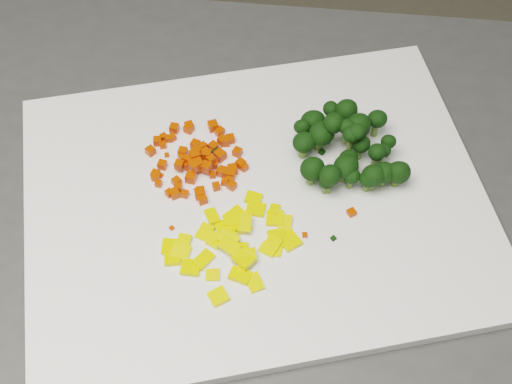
% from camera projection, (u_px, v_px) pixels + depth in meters
% --- Properties ---
extents(counter_block, '(0.93, 0.68, 0.90)m').
position_uv_depth(counter_block, '(289.00, 356.00, 1.15)').
color(counter_block, '#3F3F3D').
rests_on(counter_block, ground).
extents(cutting_board, '(0.59, 0.53, 0.01)m').
position_uv_depth(cutting_board, '(256.00, 201.00, 0.77)').
color(cutting_board, white).
rests_on(cutting_board, counter_block).
extents(carrot_pile, '(0.11, 0.11, 0.03)m').
position_uv_depth(carrot_pile, '(197.00, 153.00, 0.78)').
color(carrot_pile, red).
rests_on(carrot_pile, cutting_board).
extents(pepper_pile, '(0.13, 0.13, 0.02)m').
position_uv_depth(pepper_pile, '(230.00, 242.00, 0.72)').
color(pepper_pile, yellow).
rests_on(pepper_pile, cutting_board).
extents(broccoli_pile, '(0.13, 0.13, 0.06)m').
position_uv_depth(broccoli_pile, '(352.00, 137.00, 0.77)').
color(broccoli_pile, black).
rests_on(broccoli_pile, cutting_board).
extents(carrot_cube_0, '(0.01, 0.01, 0.01)m').
position_uv_depth(carrot_cube_0, '(197.00, 158.00, 0.78)').
color(carrot_cube_0, red).
rests_on(carrot_cube_0, carrot_pile).
extents(carrot_cube_1, '(0.01, 0.01, 0.01)m').
position_uv_depth(carrot_cube_1, '(188.00, 159.00, 0.78)').
color(carrot_cube_1, red).
rests_on(carrot_cube_1, carrot_pile).
extents(carrot_cube_2, '(0.01, 0.01, 0.01)m').
position_uv_depth(carrot_cube_2, '(221.00, 172.00, 0.78)').
color(carrot_cube_2, red).
rests_on(carrot_cube_2, carrot_pile).
extents(carrot_cube_3, '(0.01, 0.01, 0.01)m').
position_uv_depth(carrot_cube_3, '(224.00, 142.00, 0.80)').
color(carrot_cube_3, red).
rests_on(carrot_cube_3, carrot_pile).
extents(carrot_cube_4, '(0.01, 0.01, 0.01)m').
position_uv_depth(carrot_cube_4, '(183.00, 152.00, 0.78)').
color(carrot_cube_4, red).
rests_on(carrot_cube_4, carrot_pile).
extents(carrot_cube_5, '(0.01, 0.01, 0.01)m').
position_uv_depth(carrot_cube_5, '(237.00, 152.00, 0.79)').
color(carrot_cube_5, red).
rests_on(carrot_cube_5, carrot_pile).
extents(carrot_cube_6, '(0.01, 0.01, 0.01)m').
position_uv_depth(carrot_cube_6, '(162.00, 165.00, 0.78)').
color(carrot_cube_6, red).
rests_on(carrot_cube_6, carrot_pile).
extents(carrot_cube_7, '(0.01, 0.01, 0.01)m').
position_uv_depth(carrot_cube_7, '(179.00, 165.00, 0.78)').
color(carrot_cube_7, red).
rests_on(carrot_cube_7, carrot_pile).
extents(carrot_cube_8, '(0.01, 0.01, 0.01)m').
position_uv_depth(carrot_cube_8, '(156.00, 174.00, 0.78)').
color(carrot_cube_8, red).
rests_on(carrot_cube_8, carrot_pile).
extents(carrot_cube_9, '(0.01, 0.01, 0.01)m').
position_uv_depth(carrot_cube_9, '(159.00, 184.00, 0.77)').
color(carrot_cube_9, red).
rests_on(carrot_cube_9, carrot_pile).
extents(carrot_cube_10, '(0.01, 0.01, 0.01)m').
position_uv_depth(carrot_cube_10, '(150.00, 151.00, 0.79)').
color(carrot_cube_10, red).
rests_on(carrot_cube_10, carrot_pile).
extents(carrot_cube_11, '(0.01, 0.01, 0.01)m').
position_uv_depth(carrot_cube_11, '(191.00, 178.00, 0.77)').
color(carrot_cube_11, red).
rests_on(carrot_cube_11, carrot_pile).
extents(carrot_cube_12, '(0.01, 0.01, 0.01)m').
position_uv_depth(carrot_cube_12, '(203.00, 146.00, 0.79)').
color(carrot_cube_12, red).
rests_on(carrot_cube_12, carrot_pile).
extents(carrot_cube_13, '(0.01, 0.01, 0.01)m').
position_uv_depth(carrot_cube_13, '(214.00, 147.00, 0.80)').
color(carrot_cube_13, red).
rests_on(carrot_cube_13, carrot_pile).
extents(carrot_cube_14, '(0.01, 0.01, 0.01)m').
position_uv_depth(carrot_cube_14, '(220.00, 131.00, 0.81)').
color(carrot_cube_14, red).
rests_on(carrot_cube_14, carrot_pile).
extents(carrot_cube_15, '(0.01, 0.01, 0.01)m').
position_uv_depth(carrot_cube_15, '(202.00, 199.00, 0.76)').
color(carrot_cube_15, red).
rests_on(carrot_cube_15, carrot_pile).
extents(carrot_cube_16, '(0.01, 0.01, 0.01)m').
position_uv_depth(carrot_cube_16, '(230.00, 139.00, 0.81)').
color(carrot_cube_16, red).
rests_on(carrot_cube_16, carrot_pile).
extents(carrot_cube_17, '(0.01, 0.01, 0.01)m').
position_uv_depth(carrot_cube_17, '(223.00, 172.00, 0.78)').
color(carrot_cube_17, red).
rests_on(carrot_cube_17, carrot_pile).
extents(carrot_cube_18, '(0.01, 0.01, 0.01)m').
position_uv_depth(carrot_cube_18, '(244.00, 167.00, 0.78)').
color(carrot_cube_18, red).
rests_on(carrot_cube_18, carrot_pile).
extents(carrot_cube_19, '(0.01, 0.01, 0.01)m').
position_uv_depth(carrot_cube_19, '(219.00, 133.00, 0.81)').
color(carrot_cube_19, red).
rests_on(carrot_cube_19, carrot_pile).
extents(carrot_cube_20, '(0.01, 0.01, 0.01)m').
position_uv_depth(carrot_cube_20, '(207.00, 154.00, 0.78)').
color(carrot_cube_20, red).
rests_on(carrot_cube_20, carrot_pile).
extents(carrot_cube_21, '(0.01, 0.01, 0.01)m').
position_uv_depth(carrot_cube_21, '(196.00, 156.00, 0.78)').
color(carrot_cube_21, red).
rests_on(carrot_cube_21, carrot_pile).
extents(carrot_cube_22, '(0.01, 0.01, 0.01)m').
position_uv_depth(carrot_cube_22, '(194.00, 155.00, 0.78)').
color(carrot_cube_22, red).
rests_on(carrot_cube_22, carrot_pile).
extents(carrot_cube_23, '(0.01, 0.01, 0.01)m').
position_uv_depth(carrot_cube_23, '(200.00, 166.00, 0.78)').
color(carrot_cube_23, red).
rests_on(carrot_cube_23, carrot_pile).
extents(carrot_cube_24, '(0.01, 0.01, 0.01)m').
position_uv_depth(carrot_cube_24, '(199.00, 194.00, 0.76)').
color(carrot_cube_24, red).
rests_on(carrot_cube_24, carrot_pile).
extents(carrot_cube_25, '(0.01, 0.01, 0.01)m').
position_uv_depth(carrot_cube_25, '(197.00, 151.00, 0.79)').
color(carrot_cube_25, red).
rests_on(carrot_cube_25, carrot_pile).
extents(carrot_cube_26, '(0.01, 0.01, 0.01)m').
position_uv_depth(carrot_cube_26, '(177.00, 182.00, 0.77)').
color(carrot_cube_26, red).
rests_on(carrot_cube_26, carrot_pile).
extents(carrot_cube_27, '(0.01, 0.01, 0.01)m').
position_uv_depth(carrot_cube_27, '(211.00, 160.00, 0.78)').
color(carrot_cube_27, red).
rests_on(carrot_cube_27, carrot_pile).
extents(carrot_cube_28, '(0.01, 0.01, 0.01)m').
position_uv_depth(carrot_cube_28, '(186.00, 162.00, 0.79)').
color(carrot_cube_28, red).
rests_on(carrot_cube_28, carrot_pile).
extents(carrot_cube_29, '(0.01, 0.01, 0.01)m').
position_uv_depth(carrot_cube_29, '(220.00, 155.00, 0.79)').
color(carrot_cube_29, red).
rests_on(carrot_cube_29, carrot_pile).
extents(carrot_cube_30, '(0.01, 0.01, 0.01)m').
position_uv_depth(carrot_cube_30, '(232.00, 185.00, 0.77)').
color(carrot_cube_30, red).
rests_on(carrot_cube_30, carrot_pile).
extents(carrot_cube_31, '(0.01, 0.01, 0.01)m').
position_uv_depth(carrot_cube_31, '(172.00, 138.00, 0.81)').
color(carrot_cube_31, red).
rests_on(carrot_cube_31, carrot_pile).
extents(carrot_cube_32, '(0.01, 0.01, 0.01)m').
position_uv_depth(carrot_cube_32, '(164.00, 137.00, 0.81)').
color(carrot_cube_32, red).
rests_on(carrot_cube_32, carrot_pile).
extents(carrot_cube_33, '(0.01, 0.01, 0.01)m').
position_uv_depth(carrot_cube_33, '(203.00, 146.00, 0.80)').
color(carrot_cube_33, red).
rests_on(carrot_cube_33, carrot_pile).
extents(carrot_cube_34, '(0.01, 0.01, 0.01)m').
position_uv_depth(carrot_cube_34, '(222.00, 140.00, 0.80)').
color(carrot_cube_34, red).
rests_on(carrot_cube_34, carrot_pile).
extents(carrot_cube_35, '(0.01, 0.01, 0.01)m').
position_uv_depth(carrot_cube_35, '(225.00, 141.00, 0.80)').
color(carrot_cube_35, red).
rests_on(carrot_cube_35, carrot_pile).
extents(carrot_cube_36, '(0.01, 0.01, 0.01)m').
position_uv_depth(carrot_cube_36, '(195.00, 145.00, 0.80)').
color(carrot_cube_36, red).
rests_on(carrot_cube_36, carrot_pile).
extents(carrot_cube_37, '(0.01, 0.01, 0.01)m').
position_uv_depth(carrot_cube_37, '(175.00, 193.00, 0.76)').
color(carrot_cube_37, red).
rests_on(carrot_cube_37, carrot_pile).
extents(carrot_cube_38, '(0.01, 0.01, 0.01)m').
position_uv_depth(carrot_cube_38, '(174.00, 128.00, 0.81)').
color(carrot_cube_38, red).
rests_on(carrot_cube_38, carrot_pile).
extents(carrot_cube_39, '(0.01, 0.01, 0.01)m').
position_uv_depth(carrot_cube_39, '(156.00, 177.00, 0.77)').
color(carrot_cube_39, red).
rests_on(carrot_cube_39, carrot_pile).
extents(carrot_cube_40, '(0.01, 0.01, 0.01)m').
position_uv_depth(carrot_cube_40, '(205.00, 152.00, 0.78)').
color(carrot_cube_40, red).
rests_on(carrot_cube_40, carrot_pile).
extents(carrot_cube_41, '(0.01, 0.01, 0.01)m').
position_uv_depth(carrot_cube_41, '(188.00, 164.00, 0.78)').
color(carrot_cube_41, red).
rests_on(carrot_cube_41, carrot_pile).
extents(carrot_cube_42, '(0.01, 0.01, 0.01)m').
position_uv_depth(carrot_cube_42, '(185.00, 194.00, 0.76)').
color(carrot_cube_42, red).
rests_on(carrot_cube_42, carrot_pile).
extents(carrot_cube_43, '(0.01, 0.01, 0.01)m').
position_uv_depth(carrot_cube_43, '(197.00, 164.00, 0.77)').
color(carrot_cube_43, red).
rests_on(carrot_cube_43, carrot_pile).
extents(carrot_cube_44, '(0.01, 0.01, 0.01)m').
position_uv_depth(carrot_cube_44, '(230.00, 179.00, 0.77)').
color(carrot_cube_44, red).
rests_on(carrot_cube_44, carrot_pile).
extents(carrot_cube_45, '(0.01, 0.01, 0.01)m').
position_uv_depth(carrot_cube_45, '(212.00, 175.00, 0.78)').
color(carrot_cube_45, red).
rests_on(carrot_cube_45, carrot_pile).
extents(carrot_cube_46, '(0.01, 0.01, 0.01)m').
position_uv_depth(carrot_cube_46, '(183.00, 158.00, 0.78)').
color(carrot_cube_46, red).
rests_on(carrot_cube_46, carrot_pile).
extents(carrot_cube_47, '(0.01, 0.01, 0.01)m').
position_uv_depth(carrot_cube_47, '(233.00, 169.00, 0.78)').
color(carrot_cube_47, red).
rests_on(carrot_cube_47, carrot_pile).
extents(carrot_cube_48, '(0.01, 0.01, 0.01)m').
position_uv_depth(carrot_cube_48, '(158.00, 141.00, 0.80)').
color(carrot_cube_48, red).
rests_on(carrot_cube_48, carrot_pile).
extents(carrot_cube_49, '(0.01, 0.01, 0.01)m').
position_uv_depth(carrot_cube_49, '(163.00, 145.00, 0.80)').
color(carrot_cube_49, red).
rests_on(carrot_cube_49, carrot_pile).
extents(carrot_cube_50, '(0.01, 0.01, 0.01)m').
position_uv_depth(carrot_cube_50, '(214.00, 164.00, 0.78)').
color(carrot_cube_50, red).
rests_on(carrot_cube_50, carrot_pile).
extents(carrot_cube_51, '(0.01, 0.01, 0.01)m').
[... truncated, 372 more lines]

